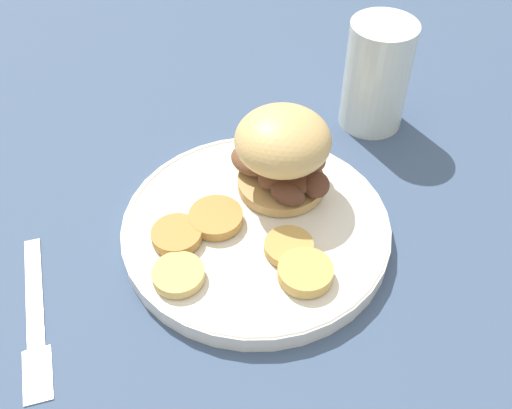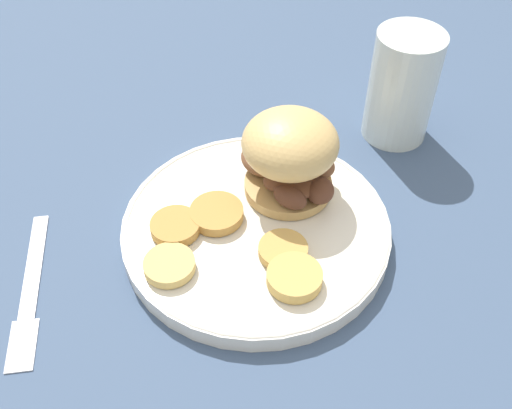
# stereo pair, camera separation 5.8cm
# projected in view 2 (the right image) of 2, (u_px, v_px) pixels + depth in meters

# --- Properties ---
(ground_plane) EXTENTS (4.00, 4.00, 0.00)m
(ground_plane) POSITION_uv_depth(u_px,v_px,m) (256.00, 235.00, 0.61)
(ground_plane) COLOR #3D5170
(dinner_plate) EXTENTS (0.27, 0.27, 0.02)m
(dinner_plate) POSITION_uv_depth(u_px,v_px,m) (256.00, 228.00, 0.60)
(dinner_plate) COLOR white
(dinner_plate) RESTS_ON ground_plane
(sandwich) EXTENTS (0.13, 0.10, 0.09)m
(sandwich) POSITION_uv_depth(u_px,v_px,m) (290.00, 156.00, 0.59)
(sandwich) COLOR tan
(sandwich) RESTS_ON dinner_plate
(potato_round_0) EXTENTS (0.05, 0.05, 0.01)m
(potato_round_0) POSITION_uv_depth(u_px,v_px,m) (283.00, 250.00, 0.56)
(potato_round_0) COLOR tan
(potato_round_0) RESTS_ON dinner_plate
(potato_round_1) EXTENTS (0.05, 0.05, 0.01)m
(potato_round_1) POSITION_uv_depth(u_px,v_px,m) (217.00, 213.00, 0.60)
(potato_round_1) COLOR #BC8942
(potato_round_1) RESTS_ON dinner_plate
(potato_round_2) EXTENTS (0.05, 0.05, 0.01)m
(potato_round_2) POSITION_uv_depth(u_px,v_px,m) (294.00, 277.00, 0.54)
(potato_round_2) COLOR tan
(potato_round_2) RESTS_ON dinner_plate
(potato_round_3) EXTENTS (0.05, 0.05, 0.01)m
(potato_round_3) POSITION_uv_depth(u_px,v_px,m) (169.00, 265.00, 0.55)
(potato_round_3) COLOR #DBB766
(potato_round_3) RESTS_ON dinner_plate
(potato_round_4) EXTENTS (0.05, 0.05, 0.01)m
(potato_round_4) POSITION_uv_depth(u_px,v_px,m) (175.00, 226.00, 0.58)
(potato_round_4) COLOR #BC8942
(potato_round_4) RESTS_ON dinner_plate
(fork) EXTENTS (0.14, 0.14, 0.00)m
(fork) POSITION_uv_depth(u_px,v_px,m) (30.00, 289.00, 0.56)
(fork) COLOR silver
(fork) RESTS_ON ground_plane
(drinking_glass) EXTENTS (0.08, 0.08, 0.13)m
(drinking_glass) POSITION_uv_depth(u_px,v_px,m) (402.00, 87.00, 0.68)
(drinking_glass) COLOR silver
(drinking_glass) RESTS_ON ground_plane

